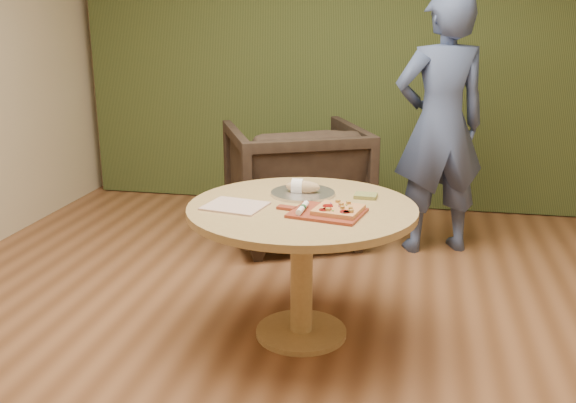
% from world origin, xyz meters
% --- Properties ---
extents(room_shell, '(5.04, 6.04, 2.84)m').
position_xyz_m(room_shell, '(0.00, 0.00, 1.40)').
color(room_shell, brown).
rests_on(room_shell, ground).
extents(curtain, '(4.80, 0.14, 2.78)m').
position_xyz_m(curtain, '(0.00, 2.90, 1.40)').
color(curtain, '#303D1C').
rests_on(curtain, ground).
extents(pedestal_table, '(1.21, 1.21, 0.75)m').
position_xyz_m(pedestal_table, '(0.09, 0.28, 0.61)').
color(pedestal_table, tan).
rests_on(pedestal_table, ground).
extents(pizza_paddle, '(0.47, 0.34, 0.01)m').
position_xyz_m(pizza_paddle, '(0.23, 0.15, 0.76)').
color(pizza_paddle, maroon).
rests_on(pizza_paddle, pedestal_table).
extents(flatbread_pizza, '(0.26, 0.26, 0.04)m').
position_xyz_m(flatbread_pizza, '(0.29, 0.15, 0.78)').
color(flatbread_pizza, '#DF9957').
rests_on(flatbread_pizza, pizza_paddle).
extents(cutlery_roll, '(0.04, 0.20, 0.03)m').
position_xyz_m(cutlery_roll, '(0.12, 0.14, 0.78)').
color(cutlery_roll, white).
rests_on(cutlery_roll, pizza_paddle).
extents(newspaper, '(0.34, 0.30, 0.01)m').
position_xyz_m(newspaper, '(-0.25, 0.18, 0.76)').
color(newspaper, white).
rests_on(newspaper, pedestal_table).
extents(serving_tray, '(0.36, 0.36, 0.02)m').
position_xyz_m(serving_tray, '(0.05, 0.49, 0.76)').
color(serving_tray, silver).
rests_on(serving_tray, pedestal_table).
extents(bread_roll, '(0.19, 0.09, 0.09)m').
position_xyz_m(bread_roll, '(0.05, 0.49, 0.79)').
color(bread_roll, tan).
rests_on(bread_roll, serving_tray).
extents(green_packet, '(0.13, 0.11, 0.02)m').
position_xyz_m(green_packet, '(0.40, 0.49, 0.76)').
color(green_packet, '#60692F').
rests_on(green_packet, pedestal_table).
extents(armchair, '(1.28, 1.25, 1.01)m').
position_xyz_m(armchair, '(-0.24, 1.83, 0.51)').
color(armchair, black).
rests_on(armchair, ground).
extents(person_standing, '(0.80, 0.67, 1.88)m').
position_xyz_m(person_standing, '(0.82, 1.81, 0.94)').
color(person_standing, '#3F5180').
rests_on(person_standing, ground).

